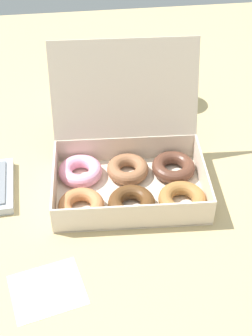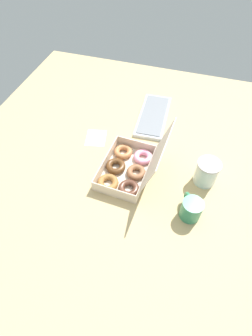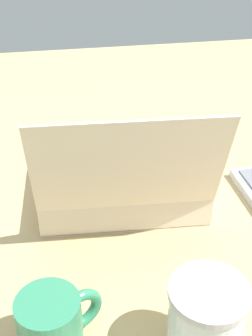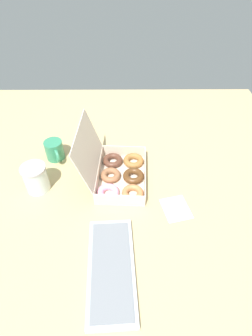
{
  "view_description": "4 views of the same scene",
  "coord_description": "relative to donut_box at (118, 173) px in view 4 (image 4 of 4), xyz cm",
  "views": [
    {
      "loc": [
        -4.16,
        -72.7,
        68.57
      ],
      "look_at": [
        5.03,
        -1.46,
        5.02
      ],
      "focal_mm": 50.0,
      "sensor_mm": 36.0,
      "label": 1
    },
    {
      "loc": [
        79.46,
        19.44,
        98.78
      ],
      "look_at": [
        6.16,
        -3.09,
        3.53
      ],
      "focal_mm": 28.0,
      "sensor_mm": 36.0,
      "label": 2
    },
    {
      "loc": [
        16.59,
        69.93,
        56.96
      ],
      "look_at": [
        4.21,
        -5.55,
        5.36
      ],
      "focal_mm": 50.0,
      "sensor_mm": 36.0,
      "label": 3
    },
    {
      "loc": [
        -76.66,
        -4.62,
        85.49
      ],
      "look_at": [
        7.84,
        -5.18,
        4.32
      ],
      "focal_mm": 28.0,
      "sensor_mm": 36.0,
      "label": 4
    }
  ],
  "objects": [
    {
      "name": "coffee_mug",
      "position": [
        14.0,
        30.78,
        1.46
      ],
      "size": [
        11.91,
        8.65,
        9.54
      ],
      "color": "#30825D",
      "rests_on": "ground_plane"
    },
    {
      "name": "ground_plane",
      "position": [
        -5.75,
        1.82,
        -4.44
      ],
      "size": [
        180.0,
        180.0,
        2.0
      ],
      "primitive_type": "cube",
      "color": "tan"
    },
    {
      "name": "keyboard",
      "position": [
        -42.69,
        1.45,
        -2.37
      ],
      "size": [
        37.59,
        17.35,
        2.2
      ],
      "color": "#B2B9C3",
      "rests_on": "ground_plane"
    },
    {
      "name": "paper_napkin",
      "position": [
        -17.36,
        -23.53,
        -3.36
      ],
      "size": [
        14.16,
        12.81,
        0.15
      ],
      "primitive_type": "cube",
      "rotation": [
        0.0,
        0.0,
        0.23
      ],
      "color": "white",
      "rests_on": "ground_plane"
    },
    {
      "name": "donut_box",
      "position": [
        0.0,
        0.0,
        0.0
      ],
      "size": [
        33.49,
        30.16,
        26.29
      ],
      "color": "beige",
      "rests_on": "ground_plane"
    },
    {
      "name": "glass_jar",
      "position": [
        -5.97,
        34.64,
        2.77
      ],
      "size": [
        10.43,
        10.43,
        12.32
      ],
      "color": "silver",
      "rests_on": "ground_plane"
    }
  ]
}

